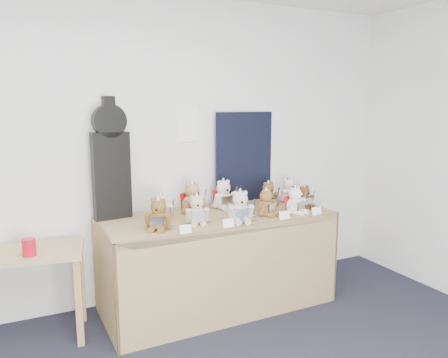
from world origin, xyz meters
name	(u,v)px	position (x,y,z in m)	size (l,w,h in m)	color
room_shell	(188,125)	(0.86, 2.49, 1.57)	(6.00, 6.00, 6.00)	silver
display_table	(222,237)	(0.97, 1.99, 0.65)	(1.99, 0.87, 0.82)	#96804C
side_table	(24,267)	(-0.57, 2.16, 0.58)	(0.91, 0.61, 0.70)	tan
guitar_case	(111,160)	(0.13, 2.34, 1.32)	(0.31, 0.13, 1.01)	black
navy_board	(244,157)	(1.43, 2.45, 1.26)	(0.65, 0.02, 0.87)	black
red_cup	(29,247)	(-0.53, 2.02, 0.77)	(0.09, 0.09, 0.13)	red
teddy_front_far_left	(158,215)	(0.37, 1.85, 0.93)	(0.22, 0.23, 0.28)	brown
teddy_front_left	(197,211)	(0.70, 1.89, 0.93)	(0.22, 0.20, 0.27)	#C5B18B
teddy_front_centre	(240,208)	(1.03, 1.78, 0.94)	(0.24, 0.22, 0.29)	beige
teddy_front_right	(267,204)	(1.33, 1.87, 0.93)	(0.22, 0.21, 0.26)	brown
teddy_front_far_right	(296,202)	(1.59, 1.82, 0.93)	(0.23, 0.22, 0.27)	white
teddy_front_end	(305,198)	(1.79, 1.96, 0.92)	(0.20, 0.17, 0.24)	#55381D
teddy_back_left	(161,208)	(0.49, 2.14, 0.92)	(0.20, 0.16, 0.25)	beige
teddy_back_centre_left	(193,199)	(0.79, 2.22, 0.95)	(0.26, 0.24, 0.31)	tan
teddy_back_centre_right	(224,196)	(1.11, 2.26, 0.94)	(0.25, 0.21, 0.30)	white
teddy_back_right	(268,195)	(1.55, 2.19, 0.93)	(0.21, 0.17, 0.26)	brown
teddy_back_end	(289,191)	(1.81, 2.24, 0.93)	(0.22, 0.18, 0.26)	white
entry_card_a	(186,229)	(0.52, 1.66, 0.86)	(0.09, 0.00, 0.07)	white
entry_card_b	(228,223)	(0.87, 1.67, 0.86)	(0.10, 0.00, 0.07)	white
entry_card_c	(284,215)	(1.39, 1.68, 0.86)	(0.10, 0.00, 0.07)	white
entry_card_d	(317,211)	(1.73, 1.69, 0.86)	(0.10, 0.00, 0.07)	white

